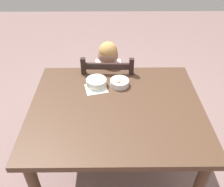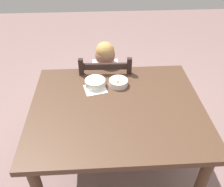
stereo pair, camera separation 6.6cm
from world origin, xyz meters
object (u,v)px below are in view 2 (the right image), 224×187
dining_table (117,117)px  child_figure (106,77)px  dining_chair (106,94)px  bowl_of_peas (95,83)px  bowl_of_carrots (118,82)px  spoon (113,83)px

dining_table → child_figure: child_figure is taller
dining_chair → child_figure: child_figure is taller
bowl_of_peas → bowl_of_carrots: 0.17m
spoon → child_figure: bearing=100.4°
dining_table → bowl_of_carrots: 0.27m
spoon → bowl_of_peas: bearing=-170.7°
dining_chair → bowl_of_carrots: 0.46m
dining_table → dining_chair: size_ratio=1.32×
spoon → dining_chair: bearing=100.4°
dining_chair → child_figure: bearing=-77.8°
dining_table → bowl_of_carrots: (0.03, 0.24, 0.13)m
dining_chair → bowl_of_peas: size_ratio=5.83×
dining_table → spoon: size_ratio=8.94×
bowl_of_peas → bowl_of_carrots: size_ratio=1.07×
dining_table → bowl_of_peas: (-0.14, 0.24, 0.14)m
bowl_of_carrots → bowl_of_peas: bearing=179.9°
bowl_of_carrots → spoon: bearing=148.6°
dining_chair → bowl_of_carrots: bearing=-73.7°
dining_chair → spoon: (0.05, -0.28, 0.32)m
dining_chair → bowl_of_carrots: size_ratio=6.26×
dining_table → spoon: bearing=91.7°
child_figure → bowl_of_peas: 0.34m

